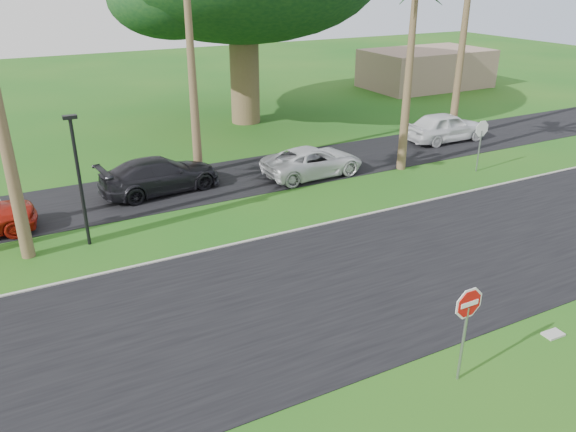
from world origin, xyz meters
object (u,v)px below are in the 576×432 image
(car_dark, at_px, (160,175))
(stop_sign_near, at_px, (467,316))
(stop_sign_far, at_px, (481,135))
(car_pickup, at_px, (446,127))
(car_minivan, at_px, (313,162))

(car_dark, bearing_deg, stop_sign_near, -176.14)
(stop_sign_near, bearing_deg, car_dark, 100.25)
(stop_sign_far, xyz_separation_m, car_pickup, (2.22, 4.71, -0.95))
(stop_sign_far, bearing_deg, car_dark, -17.02)
(stop_sign_far, distance_m, car_pickup, 5.29)
(stop_sign_near, xyz_separation_m, car_pickup, (13.72, 15.71, -0.95))
(stop_sign_far, xyz_separation_m, car_dark, (-14.28, 4.37, -1.01))
(stop_sign_far, distance_m, car_minivan, 8.05)
(car_dark, distance_m, car_pickup, 16.50)
(stop_sign_near, xyz_separation_m, car_minivan, (4.16, 14.13, -1.10))
(car_minivan, bearing_deg, stop_sign_near, 161.51)
(stop_sign_near, height_order, car_dark, stop_sign_near)
(car_minivan, bearing_deg, car_dark, 77.78)
(stop_sign_near, height_order, stop_sign_far, same)
(stop_sign_near, xyz_separation_m, stop_sign_far, (11.50, 11.00, 0.00))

